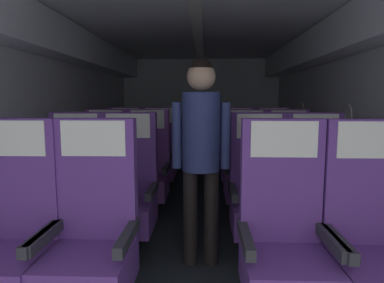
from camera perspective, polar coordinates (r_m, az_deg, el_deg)
name	(u,v)px	position (r m, az deg, el deg)	size (l,w,h in m)	color
ground	(196,215)	(3.83, 0.71, -12.23)	(3.44, 7.16, 0.02)	#23282D
fuselage_shell	(197,76)	(3.89, 0.86, 11.05)	(3.32, 6.81, 2.13)	silver
seat_a_left_window	(10,241)	(2.20, -28.26, -14.57)	(0.49, 0.50, 1.15)	#38383D
seat_a_left_aisle	(91,241)	(2.03, -16.59, -15.83)	(0.49, 0.50, 1.15)	#38383D
seat_a_right_aisle	(373,247)	(2.11, 28.20, -15.43)	(0.49, 0.50, 1.15)	#38383D
seat_a_right_window	(285,244)	(1.98, 15.32, -16.38)	(0.49, 0.50, 1.15)	#38383D
seat_b_left_window	(75,195)	(2.98, -19.17, -8.44)	(0.49, 0.50, 1.15)	#38383D
seat_b_left_aisle	(127,195)	(2.85, -10.87, -8.87)	(0.49, 0.50, 1.15)	#38383D
seat_b_right_aisle	(316,197)	(2.92, 20.17, -8.82)	(0.49, 0.50, 1.15)	#38383D
seat_b_right_window	(259,197)	(2.82, 11.27, -9.10)	(0.49, 0.50, 1.15)	#38383D
seat_c_left_window	(105,171)	(3.82, -14.46, -4.90)	(0.49, 0.50, 1.15)	#38383D
seat_c_left_aisle	(147,172)	(3.71, -7.59, -5.09)	(0.49, 0.50, 1.15)	#38383D
seat_c_right_aisle	(289,173)	(3.75, 15.96, -5.16)	(0.49, 0.50, 1.15)	#38383D
seat_c_right_window	(246,173)	(3.68, 9.06, -5.21)	(0.49, 0.50, 1.15)	#38383D
seat_d_left_window	(125,158)	(4.66, -11.23, -2.66)	(0.49, 0.50, 1.15)	#38383D
seat_d_left_aisle	(158,157)	(4.59, -5.67, -2.70)	(0.49, 0.50, 1.15)	#38383D
seat_d_right_aisle	(273,158)	(4.63, 13.42, -2.77)	(0.49, 0.50, 1.15)	#38383D
seat_d_right_window	(238,158)	(4.57, 7.70, -2.78)	(0.49, 0.50, 1.15)	#38383D
flight_attendant	(201,141)	(2.50, 1.53, 0.07)	(0.43, 0.28, 1.56)	black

